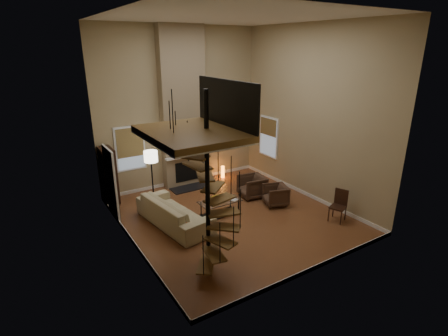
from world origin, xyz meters
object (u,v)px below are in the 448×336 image
sofa (173,212)px  side_chair (339,204)px  floor_lamp (151,161)px  accent_lamp (223,172)px  coffee_table (220,206)px  hutch (109,175)px  armchair_far (277,195)px  armchair_near (254,186)px

sofa → side_chair: side_chair is taller
floor_lamp → accent_lamp: 3.33m
sofa → coffee_table: size_ratio=2.10×
floor_lamp → hutch: bearing=151.5°
hutch → sofa: size_ratio=0.68×
armchair_far → floor_lamp: bearing=-106.3°
sofa → side_chair: (4.15, -2.31, 0.13)m
coffee_table → floor_lamp: (-1.34, 1.94, 1.13)m
armchair_near → accent_lamp: size_ratio=1.80×
armchair_near → armchair_far: size_ratio=1.16×
sofa → armchair_near: (3.12, 0.39, -0.04)m
sofa → hutch: bearing=16.5°
floor_lamp → side_chair: size_ratio=1.91×
hutch → floor_lamp: bearing=-28.5°
hutch → coffee_table: 3.68m
armchair_far → coffee_table: armchair_far is taller
armchair_near → floor_lamp: (-3.04, 1.36, 1.06)m
armchair_near → armchair_far: (0.20, -0.97, 0.00)m
accent_lamp → side_chair: size_ratio=0.50×
armchair_near → sofa: bearing=-73.4°
armchair_near → armchair_far: armchair_near is taller
sofa → accent_lamp: sofa is taller
armchair_near → accent_lamp: bearing=-170.8°
hutch → armchair_far: (4.44, -2.98, -0.60)m
sofa → armchair_far: sofa is taller
side_chair → coffee_table: bearing=142.2°
hutch → armchair_far: hutch is taller
hutch → armchair_far: bearing=-33.9°
accent_lamp → armchair_near: bearing=-90.3°
armchair_far → floor_lamp: floor_lamp is taller
hutch → armchair_far: size_ratio=2.53×
accent_lamp → armchair_far: bearing=-86.3°
hutch → floor_lamp: hutch is taller
armchair_far → side_chair: side_chair is taller
hutch → sofa: hutch is taller
floor_lamp → accent_lamp: (3.05, 0.64, -1.16)m
armchair_near → side_chair: (1.03, -2.70, 0.17)m
floor_lamp → side_chair: floor_lamp is taller
hutch → armchair_near: (4.24, -2.01, -0.60)m
armchair_near → coffee_table: size_ratio=0.66×
sofa → armchair_near: size_ratio=3.18×
hutch → side_chair: (5.27, -4.70, -0.42)m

